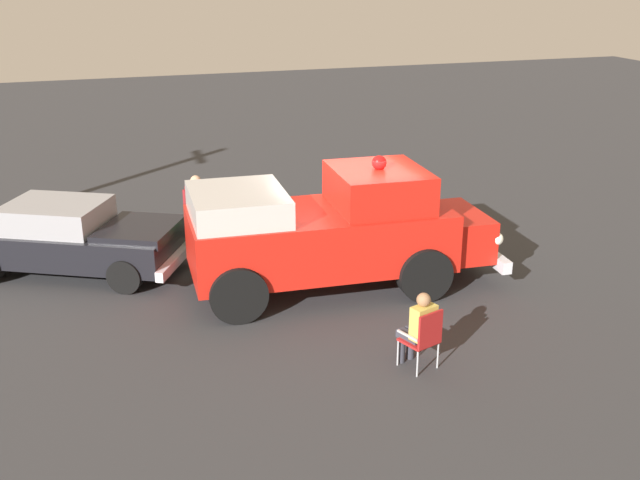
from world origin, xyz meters
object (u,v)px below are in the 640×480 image
Objects in this scene: spectator_seated at (418,326)px; lawn_chair_by_car at (206,238)px; vintage_fire_truck at (332,230)px; lawn_chair_near_truck at (424,336)px; traffic_cone at (278,206)px; spectator_standing at (197,207)px; classic_hot_rod at (74,237)px.

lawn_chair_by_car is at bearing -155.48° from spectator_seated.
vintage_fire_truck is at bearing 47.47° from lawn_chair_by_car.
lawn_chair_near_truck and lawn_chair_by_car have the same top height.
lawn_chair_by_car is 3.39m from traffic_cone.
lawn_chair_by_car is 0.79× the size of spectator_seated.
spectator_standing reaches higher than traffic_cone.
traffic_cone is (-7.80, -0.17, -0.39)m from spectator_seated.
spectator_standing is (-0.55, 2.60, 0.22)m from classic_hot_rod.
spectator_seated is at bearing 1.26° from traffic_cone.
vintage_fire_truck reaches higher than spectator_seated.
lawn_chair_near_truck is 0.79× the size of spectator_seated.
traffic_cone is at bearing 178.53° from vintage_fire_truck.
lawn_chair_by_car is 1.61× the size of traffic_cone.
lawn_chair_near_truck is at bearing 20.54° from spectator_seated.
lawn_chair_near_truck is at bearing 1.57° from traffic_cone.
lawn_chair_near_truck is 7.94m from traffic_cone.
classic_hot_rod is at bearing -66.52° from traffic_cone.
vintage_fire_truck is 9.54× the size of traffic_cone.
classic_hot_rod is 7.58m from spectator_seated.
traffic_cone is at bearing 113.48° from classic_hot_rod.
classic_hot_rod is 2.82× the size of spectator_standing.
vintage_fire_truck is 4.69× the size of spectator_seated.
vintage_fire_truck is 4.57m from traffic_cone.
spectator_standing is at bearing -144.45° from vintage_fire_truck.
vintage_fire_truck is 2.93m from lawn_chair_by_car.
vintage_fire_truck is 3.51m from lawn_chair_near_truck.
lawn_chair_by_car is at bearing -132.53° from vintage_fire_truck.
spectator_standing is (-1.00, 0.01, 0.37)m from lawn_chair_by_car.
lawn_chair_near_truck is 0.61× the size of spectator_standing.
vintage_fire_truck is at bearing 35.55° from spectator_standing.
traffic_cone is (-4.48, 0.11, -0.89)m from vintage_fire_truck.
traffic_cone is at bearing -178.43° from lawn_chair_near_truck.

